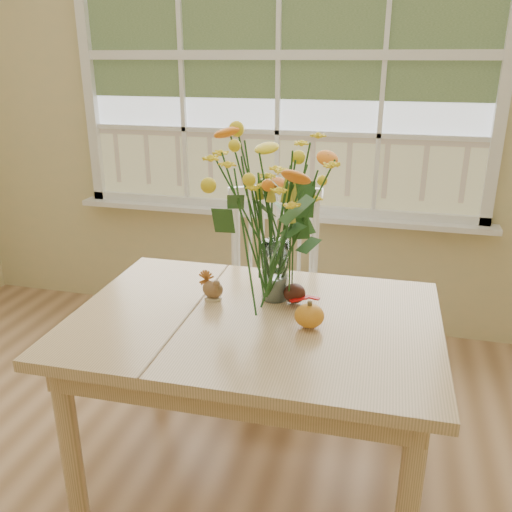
# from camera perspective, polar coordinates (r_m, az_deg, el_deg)

# --- Properties ---
(wall_back) EXTENTS (4.00, 0.02, 2.70)m
(wall_back) POSITION_cam_1_polar(r_m,az_deg,el_deg) (3.08, 2.47, 16.67)
(wall_back) COLOR beige
(wall_back) RESTS_ON floor
(window) EXTENTS (2.42, 0.12, 1.74)m
(window) POSITION_cam_1_polar(r_m,az_deg,el_deg) (3.04, 2.36, 20.05)
(window) COLOR silver
(window) RESTS_ON wall_back
(dining_table) EXTENTS (1.30, 0.94, 0.69)m
(dining_table) POSITION_cam_1_polar(r_m,az_deg,el_deg) (1.96, -0.15, -8.77)
(dining_table) COLOR tan
(dining_table) RESTS_ON floor
(windsor_chair) EXTENTS (0.51, 0.50, 0.95)m
(windsor_chair) POSITION_cam_1_polar(r_m,az_deg,el_deg) (2.61, 1.89, -2.61)
(windsor_chair) COLOR white
(windsor_chair) RESTS_ON floor
(flower_vase) EXTENTS (0.47, 0.47, 0.56)m
(flower_vase) POSITION_cam_1_polar(r_m,az_deg,el_deg) (1.94, 2.09, 4.63)
(flower_vase) COLOR white
(flower_vase) RESTS_ON dining_table
(pumpkin) EXTENTS (0.10, 0.10, 0.08)m
(pumpkin) POSITION_cam_1_polar(r_m,az_deg,el_deg) (1.83, 5.63, -6.40)
(pumpkin) COLOR orange
(pumpkin) RESTS_ON dining_table
(turkey_figurine) EXTENTS (0.09, 0.07, 0.10)m
(turkey_figurine) POSITION_cam_1_polar(r_m,az_deg,el_deg) (2.03, -4.57, -3.52)
(turkey_figurine) COLOR #CCB78C
(turkey_figurine) RESTS_ON dining_table
(dark_gourd) EXTENTS (0.12, 0.08, 0.07)m
(dark_gourd) POSITION_cam_1_polar(r_m,az_deg,el_deg) (2.00, 4.07, -4.05)
(dark_gourd) COLOR #38160F
(dark_gourd) RESTS_ON dining_table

